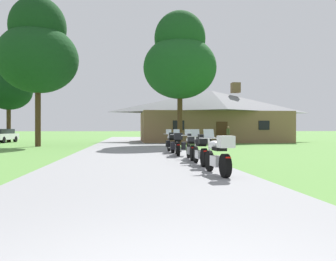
{
  "coord_description": "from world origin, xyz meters",
  "views": [
    {
      "loc": [
        -0.27,
        -2.35,
        1.35
      ],
      "look_at": [
        1.81,
        16.04,
        1.29
      ],
      "focal_mm": 37.12,
      "sensor_mm": 36.0,
      "label": 1
    }
  ],
  "objects_px": {
    "tree_left_far": "(9,85)",
    "motorcycle_white_nearest_to_camera": "(218,155)",
    "motorcycle_white_third_in_row": "(191,147)",
    "bystander_olive_shirt_near_lodge": "(228,134)",
    "parked_white_suv_far_left": "(1,135)",
    "motorcycle_black_second_in_row": "(201,150)",
    "tree_by_lodge_front": "(180,59)",
    "tree_left_near": "(38,50)",
    "motorcycle_white_farthest_in_row": "(171,143)",
    "motorcycle_blue_fourth_in_row": "(178,144)"
  },
  "relations": [
    {
      "from": "motorcycle_blue_fourth_in_row",
      "to": "tree_by_lodge_front",
      "type": "height_order",
      "value": "tree_by_lodge_front"
    },
    {
      "from": "motorcycle_white_third_in_row",
      "to": "bystander_olive_shirt_near_lodge",
      "type": "relative_size",
      "value": 1.25
    },
    {
      "from": "motorcycle_white_nearest_to_camera",
      "to": "motorcycle_black_second_in_row",
      "type": "bearing_deg",
      "value": 85.1
    },
    {
      "from": "tree_by_lodge_front",
      "to": "motorcycle_black_second_in_row",
      "type": "bearing_deg",
      "value": -95.94
    },
    {
      "from": "motorcycle_white_nearest_to_camera",
      "to": "motorcycle_white_third_in_row",
      "type": "bearing_deg",
      "value": 85.03
    },
    {
      "from": "motorcycle_white_nearest_to_camera",
      "to": "parked_white_suv_far_left",
      "type": "distance_m",
      "value": 31.53
    },
    {
      "from": "motorcycle_white_third_in_row",
      "to": "tree_left_near",
      "type": "distance_m",
      "value": 18.3
    },
    {
      "from": "motorcycle_blue_fourth_in_row",
      "to": "motorcycle_white_farthest_in_row",
      "type": "height_order",
      "value": "same"
    },
    {
      "from": "tree_by_lodge_front",
      "to": "tree_left_near",
      "type": "bearing_deg",
      "value": -173.26
    },
    {
      "from": "motorcycle_black_second_in_row",
      "to": "motorcycle_white_third_in_row",
      "type": "bearing_deg",
      "value": 87.98
    },
    {
      "from": "motorcycle_white_nearest_to_camera",
      "to": "tree_by_lodge_front",
      "type": "bearing_deg",
      "value": 80.93
    },
    {
      "from": "tree_left_near",
      "to": "tree_by_lodge_front",
      "type": "bearing_deg",
      "value": 6.74
    },
    {
      "from": "motorcycle_black_second_in_row",
      "to": "motorcycle_white_nearest_to_camera",
      "type": "bearing_deg",
      "value": -91.87
    },
    {
      "from": "motorcycle_black_second_in_row",
      "to": "motorcycle_white_third_in_row",
      "type": "xyz_separation_m",
      "value": [
        0.05,
        2.26,
        0.0
      ]
    },
    {
      "from": "motorcycle_white_nearest_to_camera",
      "to": "parked_white_suv_far_left",
      "type": "relative_size",
      "value": 0.44
    },
    {
      "from": "bystander_olive_shirt_near_lodge",
      "to": "tree_by_lodge_front",
      "type": "distance_m",
      "value": 8.37
    },
    {
      "from": "tree_left_near",
      "to": "motorcycle_blue_fourth_in_row",
      "type": "bearing_deg",
      "value": -49.91
    },
    {
      "from": "motorcycle_white_farthest_in_row",
      "to": "tree_left_near",
      "type": "relative_size",
      "value": 0.18
    },
    {
      "from": "motorcycle_black_second_in_row",
      "to": "motorcycle_blue_fourth_in_row",
      "type": "bearing_deg",
      "value": 91.35
    },
    {
      "from": "motorcycle_white_farthest_in_row",
      "to": "tree_left_near",
      "type": "distance_m",
      "value": 14.84
    },
    {
      "from": "motorcycle_white_farthest_in_row",
      "to": "parked_white_suv_far_left",
      "type": "distance_m",
      "value": 23.39
    },
    {
      "from": "motorcycle_black_second_in_row",
      "to": "motorcycle_white_farthest_in_row",
      "type": "relative_size",
      "value": 1.0
    },
    {
      "from": "motorcycle_blue_fourth_in_row",
      "to": "tree_left_far",
      "type": "relative_size",
      "value": 0.22
    },
    {
      "from": "motorcycle_white_farthest_in_row",
      "to": "parked_white_suv_far_left",
      "type": "bearing_deg",
      "value": 128.88
    },
    {
      "from": "motorcycle_black_second_in_row",
      "to": "parked_white_suv_far_left",
      "type": "bearing_deg",
      "value": 121.43
    },
    {
      "from": "bystander_olive_shirt_near_lodge",
      "to": "parked_white_suv_far_left",
      "type": "bearing_deg",
      "value": 113.1
    },
    {
      "from": "motorcycle_black_second_in_row",
      "to": "tree_by_lodge_front",
      "type": "distance_m",
      "value": 18.78
    },
    {
      "from": "motorcycle_white_farthest_in_row",
      "to": "tree_by_lodge_front",
      "type": "distance_m",
      "value": 12.53
    },
    {
      "from": "motorcycle_white_nearest_to_camera",
      "to": "parked_white_suv_far_left",
      "type": "bearing_deg",
      "value": 115.68
    },
    {
      "from": "parked_white_suv_far_left",
      "to": "motorcycle_white_nearest_to_camera",
      "type": "bearing_deg",
      "value": -55.88
    },
    {
      "from": "motorcycle_white_third_in_row",
      "to": "bystander_olive_shirt_near_lodge",
      "type": "bearing_deg",
      "value": 71.76
    },
    {
      "from": "motorcycle_white_third_in_row",
      "to": "motorcycle_blue_fourth_in_row",
      "type": "bearing_deg",
      "value": 98.13
    },
    {
      "from": "motorcycle_blue_fourth_in_row",
      "to": "motorcycle_white_farthest_in_row",
      "type": "xyz_separation_m",
      "value": [
        -0.02,
        2.39,
        0.0
      ]
    },
    {
      "from": "motorcycle_white_nearest_to_camera",
      "to": "tree_left_far",
      "type": "distance_m",
      "value": 33.62
    },
    {
      "from": "bystander_olive_shirt_near_lodge",
      "to": "tree_left_near",
      "type": "xyz_separation_m",
      "value": [
        -16.41,
        -3.36,
        6.71
      ]
    },
    {
      "from": "motorcycle_white_farthest_in_row",
      "to": "motorcycle_white_third_in_row",
      "type": "bearing_deg",
      "value": -89.33
    },
    {
      "from": "tree_left_far",
      "to": "motorcycle_white_nearest_to_camera",
      "type": "bearing_deg",
      "value": -62.37
    },
    {
      "from": "bystander_olive_shirt_near_lodge",
      "to": "tree_by_lodge_front",
      "type": "xyz_separation_m",
      "value": [
        -4.88,
        -1.99,
        6.5
      ]
    },
    {
      "from": "motorcycle_white_third_in_row",
      "to": "tree_left_far",
      "type": "distance_m",
      "value": 29.43
    },
    {
      "from": "motorcycle_white_third_in_row",
      "to": "tree_by_lodge_front",
      "type": "bearing_deg",
      "value": 86.31
    },
    {
      "from": "motorcycle_black_second_in_row",
      "to": "tree_by_lodge_front",
      "type": "bearing_deg",
      "value": 83.32
    },
    {
      "from": "motorcycle_white_third_in_row",
      "to": "motorcycle_white_nearest_to_camera",
      "type": "bearing_deg",
      "value": -88.25
    },
    {
      "from": "tree_left_far",
      "to": "motorcycle_white_farthest_in_row",
      "type": "bearing_deg",
      "value": -52.09
    },
    {
      "from": "tree_by_lodge_front",
      "to": "parked_white_suv_far_left",
      "type": "relative_size",
      "value": 2.45
    },
    {
      "from": "motorcycle_white_farthest_in_row",
      "to": "motorcycle_black_second_in_row",
      "type": "bearing_deg",
      "value": -90.65
    },
    {
      "from": "motorcycle_black_second_in_row",
      "to": "bystander_olive_shirt_near_lodge",
      "type": "xyz_separation_m",
      "value": [
        6.69,
        19.41,
        0.31
      ]
    },
    {
      "from": "motorcycle_white_nearest_to_camera",
      "to": "tree_left_near",
      "type": "relative_size",
      "value": 0.18
    },
    {
      "from": "tree_left_far",
      "to": "parked_white_suv_far_left",
      "type": "xyz_separation_m",
      "value": [
        -0.12,
        -1.94,
        -5.36
      ]
    },
    {
      "from": "parked_white_suv_far_left",
      "to": "motorcycle_black_second_in_row",
      "type": "bearing_deg",
      "value": -53.17
    },
    {
      "from": "motorcycle_white_farthest_in_row",
      "to": "motorcycle_white_nearest_to_camera",
      "type": "bearing_deg",
      "value": -91.38
    }
  ]
}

